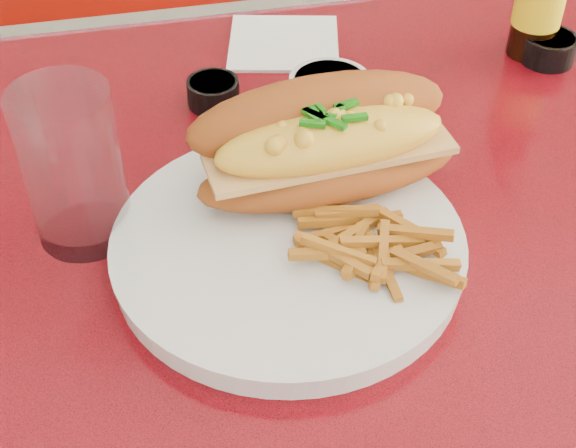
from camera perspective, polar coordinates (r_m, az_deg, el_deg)
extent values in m
cube|color=red|center=(0.82, 8.18, 1.81)|extent=(1.20, 0.80, 0.04)
cube|color=silver|center=(1.14, 1.43, 14.68)|extent=(1.22, 0.03, 0.04)
cylinder|color=silver|center=(1.10, 6.24, -13.35)|extent=(0.09, 0.09, 0.72)
cube|color=#98140A|center=(1.74, -1.90, 4.95)|extent=(1.20, 0.50, 0.45)
cylinder|color=silver|center=(0.71, 0.00, -1.76)|extent=(0.33, 0.33, 0.02)
cylinder|color=silver|center=(0.71, 0.00, -1.06)|extent=(0.33, 0.33, 0.00)
ellipsoid|color=#A34F1A|center=(0.74, 2.97, 3.82)|extent=(0.26, 0.10, 0.05)
cube|color=#E0AE64|center=(0.73, 3.02, 5.08)|extent=(0.23, 0.08, 0.01)
ellipsoid|color=yellow|center=(0.72, 3.06, 5.94)|extent=(0.22, 0.08, 0.05)
ellipsoid|color=#A34F1A|center=(0.75, 2.20, 7.65)|extent=(0.26, 0.11, 0.10)
cube|color=silver|center=(0.73, 5.73, 0.35)|extent=(0.02, 0.13, 0.00)
cube|color=silver|center=(0.79, 4.53, 4.10)|extent=(0.02, 0.03, 0.00)
cylinder|color=silver|center=(0.88, 2.96, 8.96)|extent=(0.10, 0.10, 0.05)
cylinder|color=black|center=(0.87, 3.01, 10.14)|extent=(0.09, 0.09, 0.01)
cylinder|color=black|center=(0.91, -5.34, 9.30)|extent=(0.07, 0.07, 0.03)
cylinder|color=#E68453|center=(0.90, -5.39, 9.92)|extent=(0.06, 0.06, 0.01)
cylinder|color=black|center=(1.03, 18.06, 11.78)|extent=(0.08, 0.08, 0.03)
cylinder|color=#E68453|center=(1.03, 18.21, 12.40)|extent=(0.07, 0.07, 0.01)
cylinder|color=yellow|center=(1.02, 17.44, 14.68)|extent=(0.07, 0.07, 0.05)
cylinder|color=#A5C4D4|center=(0.72, -15.03, 3.92)|extent=(0.11, 0.11, 0.15)
cube|color=white|center=(1.02, -0.30, 12.75)|extent=(0.16, 0.16, 0.00)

